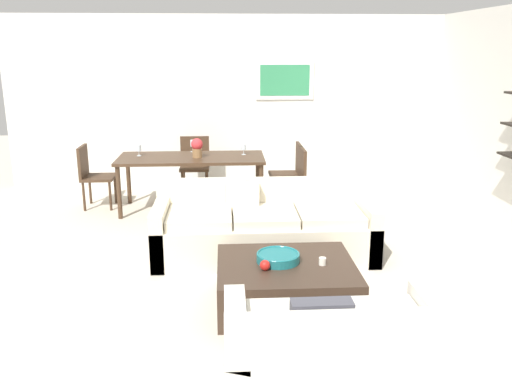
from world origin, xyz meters
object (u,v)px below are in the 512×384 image
(wine_glass_head, at_px, (192,144))
(wine_glass_left_far, at_px, (139,148))
(dining_table, at_px, (191,162))
(wine_glass_right_far, at_px, (244,148))
(sofa_beige, at_px, (264,229))
(dining_chair_right_near, at_px, (294,176))
(centerpiece_vase, at_px, (197,147))
(coffee_table, at_px, (286,284))
(dining_chair_left_far, at_px, (92,172))
(loveseat_white, at_px, (339,360))
(dining_chair_head, at_px, (195,162))
(candle_jar, at_px, (322,261))
(decorative_bowl, at_px, (278,257))
(apple_on_coffee_table, at_px, (265,265))
(dining_chair_right_far, at_px, (291,170))

(wine_glass_head, distance_m, wine_glass_left_far, 0.77)
(dining_table, bearing_deg, wine_glass_right_far, 8.36)
(sofa_beige, relative_size, dining_chair_right_near, 2.66)
(wine_glass_right_far, height_order, centerpiece_vase, centerpiece_vase)
(coffee_table, xyz_separation_m, dining_chair_left_far, (-2.38, 3.13, 0.31))
(centerpiece_vase, bearing_deg, loveseat_white, -75.80)
(dining_table, xyz_separation_m, dining_chair_head, (0.00, 0.84, -0.18))
(dining_chair_right_near, distance_m, wine_glass_head, 1.55)
(dining_chair_left_far, xyz_separation_m, dining_chair_head, (1.40, 0.64, 0.00))
(loveseat_white, relative_size, coffee_table, 1.21)
(candle_jar, height_order, wine_glass_right_far, wine_glass_right_far)
(wine_glass_right_far, relative_size, wine_glass_head, 0.85)
(decorative_bowl, distance_m, dining_table, 3.04)
(loveseat_white, distance_m, candle_jar, 1.32)
(dining_chair_left_far, bearing_deg, wine_glass_left_far, -7.30)
(dining_chair_right_near, bearing_deg, apple_on_coffee_table, -102.18)
(apple_on_coffee_table, height_order, wine_glass_head, wine_glass_head)
(dining_chair_head, relative_size, centerpiece_vase, 3.35)
(dining_table, relative_size, dining_chair_head, 2.26)
(candle_jar, bearing_deg, centerpiece_vase, 112.29)
(apple_on_coffee_table, height_order, centerpiece_vase, centerpiece_vase)
(wine_glass_right_far, relative_size, centerpiece_vase, 0.55)
(candle_jar, height_order, dining_chair_right_far, dining_chair_right_far)
(sofa_beige, relative_size, decorative_bowl, 6.16)
(loveseat_white, xyz_separation_m, wine_glass_right_far, (-0.43, 4.40, 0.56))
(wine_glass_head, bearing_deg, dining_table, -90.00)
(wine_glass_left_far, bearing_deg, coffee_table, -60.80)
(sofa_beige, height_order, dining_chair_right_near, dining_chair_right_near)
(loveseat_white, bearing_deg, wine_glass_head, 103.94)
(dining_chair_right_far, bearing_deg, centerpiece_vase, -169.24)
(centerpiece_vase, bearing_deg, coffee_table, -72.80)
(dining_chair_right_near, distance_m, wine_glass_left_far, 2.17)
(apple_on_coffee_table, relative_size, dining_chair_left_far, 0.10)
(candle_jar, distance_m, centerpiece_vase, 3.20)
(dining_chair_right_far, height_order, wine_glass_left_far, wine_glass_left_far)
(wine_glass_head, bearing_deg, dining_chair_left_far, -172.84)
(candle_jar, xyz_separation_m, wine_glass_right_far, (-0.56, 3.09, 0.44))
(apple_on_coffee_table, bearing_deg, dining_chair_left_far, 123.82)
(dining_table, bearing_deg, apple_on_coffee_table, -75.70)
(dining_chair_right_near, bearing_deg, coffee_table, -98.82)
(dining_chair_right_near, xyz_separation_m, dining_chair_right_far, (0.00, 0.39, 0.00))
(sofa_beige, xyz_separation_m, dining_chair_head, (-0.87, 2.61, 0.21))
(sofa_beige, relative_size, apple_on_coffee_table, 26.18)
(centerpiece_vase, bearing_deg, decorative_bowl, -73.74)
(apple_on_coffee_table, xyz_separation_m, wine_glass_head, (-0.78, 3.44, 0.44))
(candle_jar, xyz_separation_m, dining_chair_right_near, (0.12, 2.79, 0.09))
(dining_chair_left_far, distance_m, dining_chair_head, 1.54)
(sofa_beige, xyz_separation_m, dining_chair_left_far, (-2.27, 1.97, 0.21))
(wine_glass_right_far, bearing_deg, apple_on_coffee_table, -88.95)
(decorative_bowl, relative_size, centerpiece_vase, 1.44)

